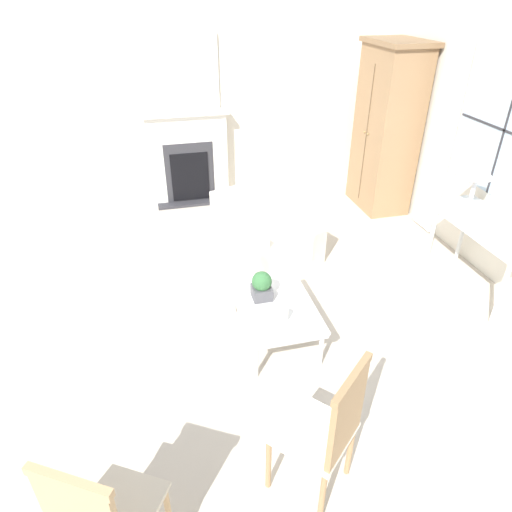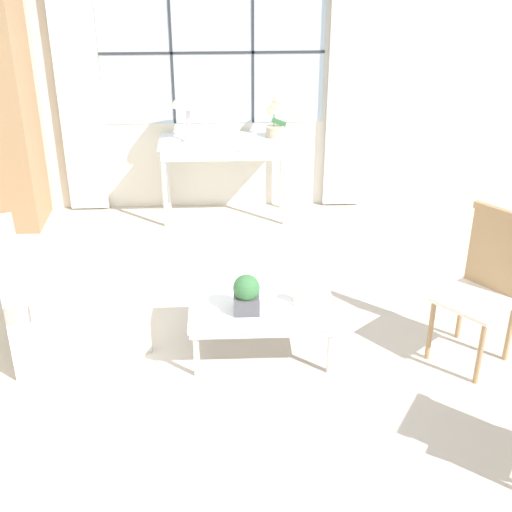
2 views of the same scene
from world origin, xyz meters
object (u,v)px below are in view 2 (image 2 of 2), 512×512
object	(u,v)px
pillar_candle	(299,295)
potted_plant_small	(246,294)
side_chair_wooden	(486,279)
table_lamp	(187,97)
armchair_upholstered	(66,299)
coffee_table	(262,308)
potted_orchid	(274,121)
console_table	(224,149)

from	to	relation	value
pillar_candle	potted_plant_small	bearing A→B (deg)	-165.65
side_chair_wooden	pillar_candle	bearing A→B (deg)	175.18
table_lamp	armchair_upholstered	bearing A→B (deg)	-112.85
side_chair_wooden	coffee_table	xyz separation A→B (m)	(-1.50, 0.10, -0.26)
armchair_upholstered	coffee_table	size ratio (longest dim) A/B	1.24
side_chair_wooden	armchair_upholstered	bearing A→B (deg)	172.02
side_chair_wooden	potted_plant_small	xyz separation A→B (m)	(-1.60, 0.01, -0.08)
pillar_candle	side_chair_wooden	bearing A→B (deg)	-4.82
potted_plant_small	potted_orchid	bearing A→B (deg)	82.11
console_table	table_lamp	world-z (taller)	table_lamp
armchair_upholstered	potted_plant_small	distance (m)	1.38
table_lamp	potted_orchid	xyz separation A→B (m)	(0.81, 0.09, -0.26)
side_chair_wooden	potted_plant_small	size ratio (longest dim) A/B	4.00
armchair_upholstered	coffee_table	distance (m)	1.44
coffee_table	pillar_candle	world-z (taller)	pillar_candle
armchair_upholstered	potted_orchid	bearing A→B (deg)	51.45
armchair_upholstered	side_chair_wooden	size ratio (longest dim) A/B	1.15
coffee_table	potted_plant_small	size ratio (longest dim) A/B	3.71
side_chair_wooden	table_lamp	bearing A→B (deg)	131.12
side_chair_wooden	coffee_table	size ratio (longest dim) A/B	1.08
table_lamp	side_chair_wooden	xyz separation A→B (m)	(2.07, -2.37, -0.62)
console_table	coffee_table	xyz separation A→B (m)	(0.24, -2.29, -0.37)
armchair_upholstered	coffee_table	xyz separation A→B (m)	(1.40, -0.30, 0.07)
table_lamp	coffee_table	bearing A→B (deg)	-75.81
table_lamp	pillar_candle	size ratio (longest dim) A/B	3.72
potted_plant_small	pillar_candle	distance (m)	0.38
console_table	pillar_candle	size ratio (longest dim) A/B	8.57
coffee_table	pillar_candle	distance (m)	0.28
console_table	pillar_candle	distance (m)	2.36
coffee_table	pillar_candle	size ratio (longest dim) A/B	6.98
table_lamp	armchair_upholstered	distance (m)	2.33
console_table	armchair_upholstered	bearing A→B (deg)	-120.24
console_table	table_lamp	distance (m)	0.61
side_chair_wooden	potted_plant_small	bearing A→B (deg)	179.57
console_table	armchair_upholstered	world-z (taller)	console_table
potted_orchid	side_chair_wooden	bearing A→B (deg)	-62.79
table_lamp	potted_orchid	bearing A→B (deg)	6.12
console_table	side_chair_wooden	distance (m)	2.96
potted_orchid	coffee_table	size ratio (longest dim) A/B	0.39
potted_orchid	potted_plant_small	bearing A→B (deg)	-97.89
table_lamp	potted_plant_small	distance (m)	2.51
side_chair_wooden	coffee_table	bearing A→B (deg)	176.09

